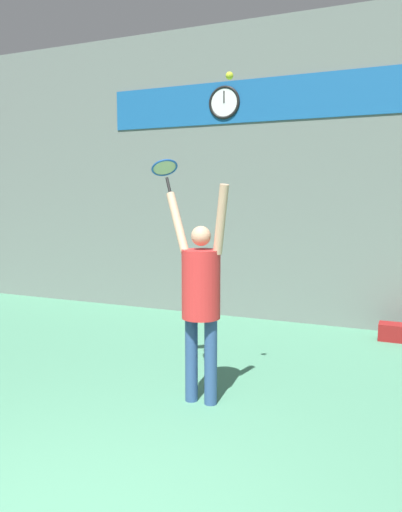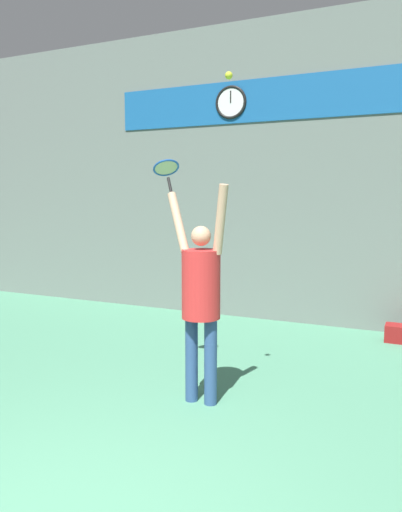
{
  "view_description": "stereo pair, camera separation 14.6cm",
  "coord_description": "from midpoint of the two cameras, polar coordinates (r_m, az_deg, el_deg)",
  "views": [
    {
      "loc": [
        1.9,
        -2.03,
        2.09
      ],
      "look_at": [
        -0.04,
        2.49,
        1.51
      ],
      "focal_mm": 35.0,
      "sensor_mm": 36.0,
      "label": 1
    },
    {
      "loc": [
        2.03,
        -1.97,
        2.09
      ],
      "look_at": [
        -0.04,
        2.49,
        1.51
      ],
      "focal_mm": 35.0,
      "sensor_mm": 36.0,
      "label": 2
    }
  ],
  "objects": [
    {
      "name": "sponsor_banner",
      "position": [
        8.51,
        11.7,
        17.4
      ],
      "size": [
        6.61,
        0.02,
        0.7
      ],
      "color": "#195B9E"
    },
    {
      "name": "tennis_player",
      "position": [
        5.01,
        0.82,
        -4.17
      ],
      "size": [
        0.84,
        0.48,
        2.22
      ],
      "color": "#2D4C7F",
      "rests_on": "ground_plane"
    },
    {
      "name": "back_wall",
      "position": [
        8.43,
        11.6,
        9.35
      ],
      "size": [
        18.0,
        0.1,
        5.0
      ],
      "color": "slate",
      "rests_on": "ground_plane"
    },
    {
      "name": "tennis_racket",
      "position": [
        5.49,
        -3.2,
        9.85
      ],
      "size": [
        0.38,
        0.38,
        0.38
      ],
      "color": "black"
    },
    {
      "name": "tennis_ball",
      "position": [
        4.82,
        4.12,
        19.89
      ],
      "size": [
        0.07,
        0.07,
        0.07
      ],
      "color": "#CCDB2D"
    },
    {
      "name": "scoreboard_clock",
      "position": [
        8.83,
        3.92,
        17.11
      ],
      "size": [
        0.56,
        0.05,
        0.56
      ],
      "color": "white"
    }
  ]
}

